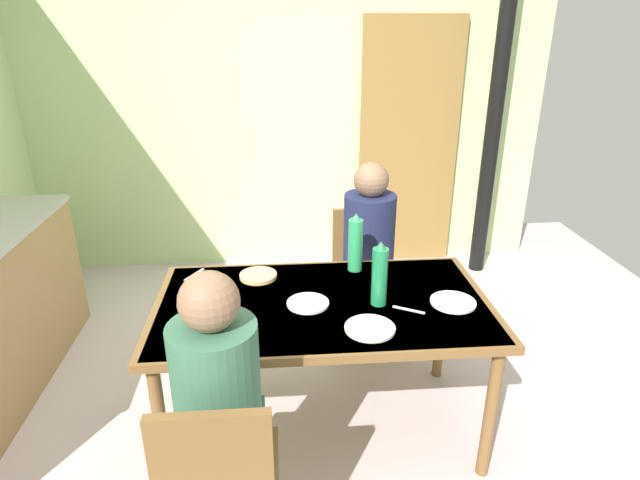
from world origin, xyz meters
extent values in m
plane|color=#C1B1B5|center=(0.00, 0.00, 0.00)|extent=(5.78, 5.78, 0.00)
cube|color=#B6D490|center=(0.00, 2.22, 1.28)|extent=(4.26, 0.10, 2.57)
cube|color=olive|center=(1.04, 2.14, 1.00)|extent=(0.80, 0.05, 2.00)
cylinder|color=black|center=(1.62, 1.87, 1.28)|extent=(0.12, 0.12, 2.57)
cube|color=brown|center=(0.16, 0.09, 0.71)|extent=(1.56, 0.88, 0.04)
cube|color=#EFB862|center=(0.16, 0.09, 0.73)|extent=(1.50, 0.85, 0.00)
cylinder|color=brown|center=(-0.55, -0.28, 0.34)|extent=(0.06, 0.06, 0.69)
cylinder|color=brown|center=(0.87, -0.28, 0.34)|extent=(0.06, 0.06, 0.69)
cylinder|color=brown|center=(-0.55, 0.46, 0.34)|extent=(0.06, 0.06, 0.69)
cylinder|color=brown|center=(0.87, 0.46, 0.34)|extent=(0.06, 0.06, 0.69)
cube|color=brown|center=(-0.26, -0.63, 0.45)|extent=(0.40, 0.40, 0.04)
cube|color=brown|center=(-0.26, -0.81, 0.66)|extent=(0.38, 0.04, 0.42)
cube|color=brown|center=(0.49, 0.81, 0.45)|extent=(0.40, 0.40, 0.04)
cube|color=brown|center=(0.49, 0.99, 0.66)|extent=(0.38, 0.04, 0.42)
cylinder|color=brown|center=(0.66, 0.64, 0.21)|extent=(0.04, 0.04, 0.41)
cylinder|color=brown|center=(0.32, 0.64, 0.21)|extent=(0.04, 0.04, 0.41)
cylinder|color=brown|center=(0.66, 0.98, 0.21)|extent=(0.04, 0.04, 0.41)
cylinder|color=brown|center=(0.32, 0.98, 0.21)|extent=(0.04, 0.04, 0.41)
cube|color=#336343|center=(-0.26, -0.47, 0.51)|extent=(0.30, 0.22, 0.12)
cylinder|color=#38664C|center=(-0.26, -0.58, 0.77)|extent=(0.30, 0.30, 0.52)
sphere|color=#846047|center=(-0.26, -0.58, 1.12)|extent=(0.20, 0.20, 0.20)
cube|color=#221D42|center=(0.49, 0.65, 0.51)|extent=(0.30, 0.22, 0.12)
cylinder|color=#1E2347|center=(0.49, 0.76, 0.77)|extent=(0.30, 0.30, 0.52)
sphere|color=#846047|center=(0.49, 0.76, 1.12)|extent=(0.20, 0.20, 0.20)
cylinder|color=#1C7F49|center=(0.41, 0.05, 0.87)|extent=(0.07, 0.07, 0.28)
cone|color=#1E7343|center=(0.41, 0.05, 1.02)|extent=(0.05, 0.05, 0.04)
cylinder|color=#2C9E5A|center=(0.36, 0.42, 0.87)|extent=(0.07, 0.07, 0.28)
cone|color=#2D944E|center=(0.36, 0.42, 1.03)|extent=(0.05, 0.05, 0.04)
cylinder|color=white|center=(0.76, 0.03, 0.74)|extent=(0.21, 0.21, 0.01)
cylinder|color=white|center=(0.34, -0.16, 0.74)|extent=(0.22, 0.22, 0.01)
cylinder|color=white|center=(0.09, 0.07, 0.74)|extent=(0.20, 0.20, 0.01)
cylinder|color=silver|center=(-0.25, -0.10, 0.78)|extent=(0.06, 0.06, 0.11)
cylinder|color=#DBB77A|center=(-0.15, 0.37, 0.74)|extent=(0.19, 0.19, 0.02)
cube|color=silver|center=(-0.43, 0.06, 0.73)|extent=(0.04, 0.15, 0.00)
cube|color=silver|center=(0.54, -0.02, 0.73)|extent=(0.14, 0.09, 0.00)
cube|color=silver|center=(-0.48, 0.43, 0.73)|extent=(0.09, 0.14, 0.00)
camera|label=1|loc=(-0.03, -2.07, 1.94)|focal=29.69mm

